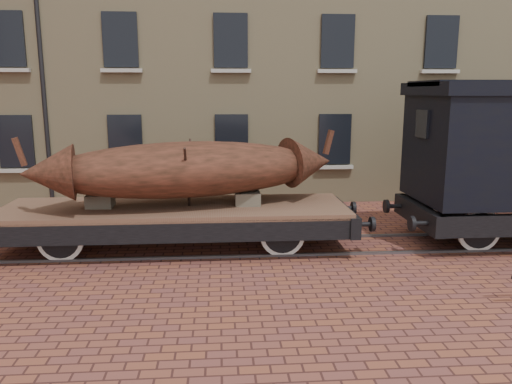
{
  "coord_description": "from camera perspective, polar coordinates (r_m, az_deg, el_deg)",
  "views": [
    {
      "loc": [
        -2.91,
        -11.76,
        3.76
      ],
      "look_at": [
        -2.01,
        0.5,
        1.3
      ],
      "focal_mm": 35.0,
      "sensor_mm": 36.0,
      "label": 1
    }
  ],
  "objects": [
    {
      "name": "ground",
      "position": [
        12.69,
        9.31,
        -6.08
      ],
      "size": [
        90.0,
        90.0,
        0.0
      ],
      "primitive_type": "plane",
      "color": "brown"
    },
    {
      "name": "warehouse_cream",
      "position": [
        22.77,
        11.53,
        19.28
      ],
      "size": [
        40.0,
        10.19,
        14.0
      ],
      "color": "tan",
      "rests_on": "ground"
    },
    {
      "name": "rail_track",
      "position": [
        12.68,
        9.32,
        -5.95
      ],
      "size": [
        30.0,
        1.52,
        0.06
      ],
      "color": "#59595E",
      "rests_on": "ground"
    },
    {
      "name": "flatcar_wagon",
      "position": [
        12.16,
        -9.22,
        -2.57
      ],
      "size": [
        9.27,
        2.51,
        1.4
      ],
      "color": "brown",
      "rests_on": "ground"
    },
    {
      "name": "iron_boat",
      "position": [
        11.92,
        -7.75,
        2.63
      ],
      "size": [
        7.44,
        3.43,
        1.75
      ],
      "color": "brown",
      "rests_on": "flatcar_wagon"
    }
  ]
}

